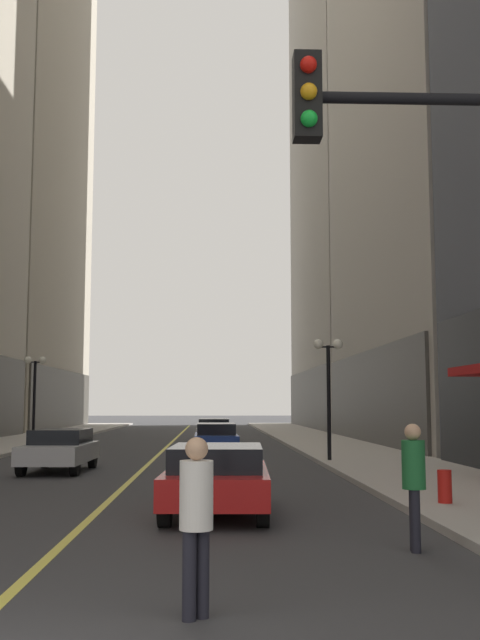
% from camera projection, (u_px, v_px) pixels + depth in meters
% --- Properties ---
extents(ground_plane, '(200.00, 200.00, 0.00)m').
position_uv_depth(ground_plane, '(169.00, 444.00, 39.60)').
color(ground_plane, '#38383A').
extents(sidewalk_left, '(4.50, 78.00, 0.15)m').
position_uv_depth(sidewalk_left, '(11.00, 443.00, 39.31)').
color(sidewalk_left, '#ADA8A0').
rests_on(sidewalk_left, ground).
extents(sidewalk_right, '(4.50, 78.00, 0.15)m').
position_uv_depth(sidewalk_right, '(325.00, 443.00, 39.91)').
color(sidewalk_right, '#ADA8A0').
rests_on(sidewalk_right, ground).
extents(lane_centre_stripe, '(0.16, 70.00, 0.01)m').
position_uv_depth(lane_centre_stripe, '(169.00, 444.00, 39.60)').
color(lane_centre_stripe, '#E5D64C').
rests_on(lane_centre_stripe, ground).
extents(building_left_far, '(10.22, 26.00, 55.27)m').
position_uv_depth(building_left_far, '(14.00, 117.00, 66.93)').
color(building_left_far, '#B7AD99').
rests_on(building_left_far, ground).
extents(building_right_far, '(12.93, 26.00, 70.29)m').
position_uv_depth(building_right_far, '(373.00, 43.00, 68.95)').
color(building_right_far, '#A8A399').
rests_on(building_right_far, ground).
extents(car_red, '(2.11, 4.44, 1.32)m').
position_uv_depth(car_red, '(217.00, 477.00, 14.44)').
color(car_red, '#B21919').
rests_on(car_red, ground).
extents(car_silver, '(1.90, 4.18, 1.32)m').
position_uv_depth(car_silver, '(60.00, 449.00, 23.62)').
color(car_silver, '#B7B7BC').
rests_on(car_silver, ground).
extents(car_blue, '(1.81, 4.74, 1.32)m').
position_uv_depth(car_blue, '(216.00, 438.00, 31.18)').
color(car_blue, navy).
rests_on(car_blue, ground).
extents(car_white, '(1.94, 4.40, 1.32)m').
position_uv_depth(car_white, '(214.00, 430.00, 40.95)').
color(car_white, silver).
rests_on(car_white, ground).
extents(pedestrian_in_white_shirt, '(0.48, 0.48, 1.78)m').
position_uv_depth(pedestrian_in_white_shirt, '(196.00, 511.00, 7.51)').
color(pedestrian_in_white_shirt, black).
rests_on(pedestrian_in_white_shirt, ground).
extents(pedestrian_in_green_parka, '(0.38, 0.38, 1.82)m').
position_uv_depth(pedestrian_in_green_parka, '(414.00, 476.00, 10.90)').
color(pedestrian_in_green_parka, black).
rests_on(pedestrian_in_green_parka, ground).
extents(street_lamp_left_far, '(1.06, 0.36, 4.43)m').
position_uv_depth(street_lamp_left_far, '(35.00, 380.00, 36.59)').
color(street_lamp_left_far, black).
rests_on(street_lamp_left_far, ground).
extents(street_lamp_right_mid, '(1.06, 0.36, 4.43)m').
position_uv_depth(street_lamp_right_mid, '(328.00, 372.00, 26.87)').
color(street_lamp_right_mid, black).
rests_on(street_lamp_right_mid, ground).
extents(fire_hydrant_right, '(0.28, 0.28, 0.80)m').
position_uv_depth(fire_hydrant_right, '(445.00, 490.00, 14.99)').
color(fire_hydrant_right, red).
rests_on(fire_hydrant_right, ground).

